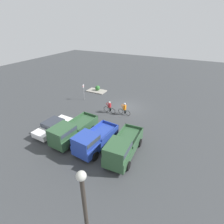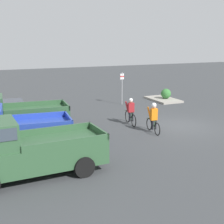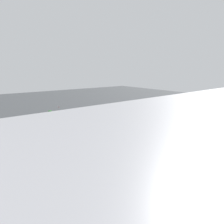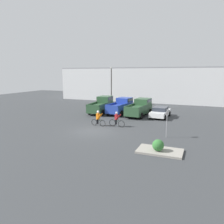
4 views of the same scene
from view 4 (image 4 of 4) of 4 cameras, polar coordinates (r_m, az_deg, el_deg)
ground_plane at (r=21.66m, az=-4.87°, el=-4.96°), size 80.00×80.00×0.00m
warehouse_building at (r=48.55m, az=11.07°, el=7.27°), size 37.75×13.96×6.71m
pickup_truck_0 at (r=31.52m, az=-2.58°, el=1.97°), size 2.34×5.50×2.26m
pickup_truck_1 at (r=30.61m, az=2.44°, el=1.65°), size 2.58×5.10×2.14m
pickup_truck_2 at (r=29.53m, az=7.35°, el=1.27°), size 2.51×5.70×2.16m
sedan_0 at (r=28.74m, az=12.51°, el=-0.01°), size 2.19×4.51×1.35m
cyclist_0 at (r=23.15m, az=1.22°, el=-1.90°), size 1.83×0.50×1.63m
cyclist_1 at (r=23.57m, az=-3.64°, el=-1.54°), size 1.76×0.50×1.69m
fire_lane_sign at (r=19.70m, az=14.14°, el=-2.21°), size 0.06×0.30×2.53m
lamppost at (r=39.33m, az=-0.17°, el=7.66°), size 0.36×0.36×6.68m
curb_island at (r=16.37m, az=12.39°, el=-9.93°), size 3.21×1.90×0.15m
shrub at (r=16.04m, az=11.95°, el=-8.48°), size 0.83×0.83×0.83m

